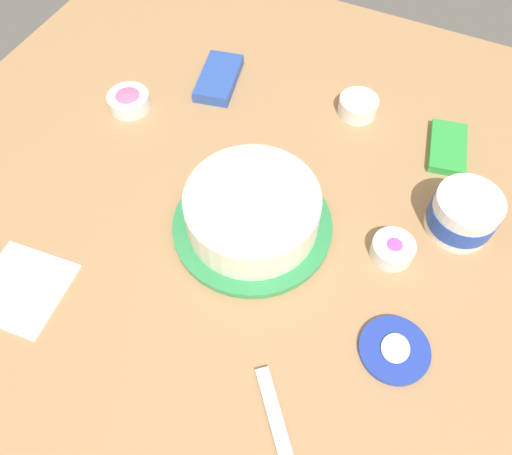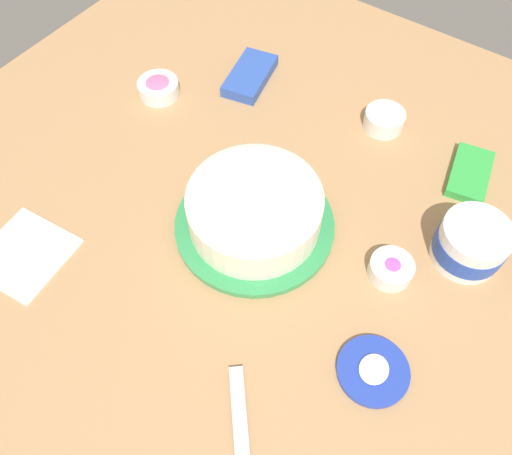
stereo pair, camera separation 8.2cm
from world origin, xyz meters
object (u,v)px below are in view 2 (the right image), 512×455
at_px(candy_box_lower, 250,76).
at_px(candy_box_upper, 470,174).
at_px(frosting_tub_lid, 373,370).
at_px(sprinkle_bowl_green, 384,119).
at_px(frosting_tub, 471,243).
at_px(sprinkle_bowl_pink, 158,87).
at_px(frosted_cake, 255,211).
at_px(sprinkle_bowl_rainbow, 391,269).
at_px(paper_napkin, 24,254).

height_order(candy_box_lower, candy_box_upper, candy_box_lower).
height_order(frosting_tub_lid, sprinkle_bowl_green, sprinkle_bowl_green).
bearing_deg(candy_box_upper, frosting_tub, -172.47).
relative_size(frosting_tub, sprinkle_bowl_pink, 1.35).
height_order(frosted_cake, candy_box_upper, frosted_cake).
bearing_deg(frosting_tub, sprinkle_bowl_pink, 89.43).
bearing_deg(sprinkle_bowl_rainbow, sprinkle_bowl_green, 28.90).
bearing_deg(candy_box_upper, sprinkle_bowl_rainbow, 162.38).
height_order(sprinkle_bowl_green, candy_box_upper, sprinkle_bowl_green).
relative_size(frosting_tub_lid, candy_box_lower, 0.75).
distance_m(frosting_tub, sprinkle_bowl_pink, 0.72).
relative_size(frosted_cake, candy_box_upper, 2.18).
bearing_deg(frosting_tub, sprinkle_bowl_rainbow, 139.77).
distance_m(frosted_cake, sprinkle_bowl_rainbow, 0.26).
bearing_deg(sprinkle_bowl_green, candy_box_upper, -97.18).
bearing_deg(paper_napkin, candy_box_lower, -6.16).
relative_size(frosting_tub_lid, candy_box_upper, 0.84).
height_order(sprinkle_bowl_pink, candy_box_lower, sprinkle_bowl_pink).
bearing_deg(paper_napkin, frosting_tub_lid, -74.67).
xyz_separation_m(frosting_tub, candy_box_lower, (0.16, 0.58, -0.03)).
xyz_separation_m(frosted_cake, frosting_tub, (0.16, -0.34, -0.01)).
bearing_deg(sprinkle_bowl_green, frosting_tub_lid, -154.54).
xyz_separation_m(frosting_tub_lid, candy_box_lower, (0.44, 0.55, 0.01)).
height_order(frosting_tub_lid, candy_box_upper, candy_box_upper).
bearing_deg(frosting_tub, candy_box_upper, 18.94).
height_order(sprinkle_bowl_rainbow, sprinkle_bowl_green, sprinkle_bowl_green).
bearing_deg(candy_box_lower, candy_box_upper, -100.33).
distance_m(sprinkle_bowl_pink, candy_box_upper, 0.68).
xyz_separation_m(candy_box_upper, paper_napkin, (-0.63, 0.59, -0.01)).
xyz_separation_m(frosted_cake, frosting_tub_lid, (-0.12, -0.31, -0.05)).
height_order(sprinkle_bowl_pink, sprinkle_bowl_green, same).
relative_size(frosting_tub, candy_box_lower, 0.80).
xyz_separation_m(frosting_tub_lid, candy_box_upper, (0.46, 0.03, 0.00)).
distance_m(frosting_tub_lid, candy_box_lower, 0.71).
bearing_deg(sprinkle_bowl_rainbow, frosting_tub_lid, -161.37).
bearing_deg(frosted_cake, sprinkle_bowl_green, -11.87).
bearing_deg(candy_box_upper, candy_box_lower, 80.55).
distance_m(sprinkle_bowl_green, candy_box_upper, 0.21).
bearing_deg(frosting_tub, candy_box_lower, 74.57).
height_order(sprinkle_bowl_rainbow, candy_box_upper, sprinkle_bowl_rainbow).
height_order(frosting_tub, sprinkle_bowl_rainbow, frosting_tub).
relative_size(sprinkle_bowl_rainbow, sprinkle_bowl_pink, 0.85).
distance_m(sprinkle_bowl_pink, sprinkle_bowl_green, 0.50).
distance_m(frosting_tub, candy_box_upper, 0.19).
xyz_separation_m(frosting_tub, paper_napkin, (-0.45, 0.65, -0.04)).
bearing_deg(candy_box_lower, paper_napkin, 161.56).
relative_size(sprinkle_bowl_rainbow, candy_box_upper, 0.56).
bearing_deg(frosting_tub, frosting_tub_lid, 172.96).
distance_m(frosted_cake, candy_box_upper, 0.45).
height_order(frosting_tub, frosting_tub_lid, frosting_tub).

